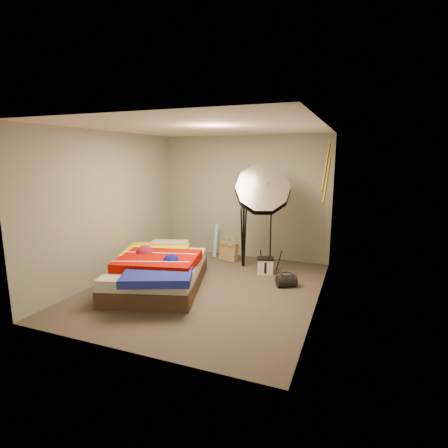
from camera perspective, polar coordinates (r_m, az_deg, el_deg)
The scene contains 15 objects.
floor at distance 5.72m, azimuth -3.19°, elevation -10.40°, with size 4.00×4.00×0.00m, color #4E4239.
ceiling at distance 5.34m, azimuth -3.48°, elevation 15.43°, with size 4.00×4.00×0.00m, color silver.
wall_back at distance 7.24m, azimuth 3.34°, elevation 4.37°, with size 3.50×3.50×0.00m, color gray.
wall_front at distance 3.71m, azimuth -16.41°, elevation -2.52°, with size 3.50×3.50×0.00m, color gray.
wall_left at distance 6.32m, azimuth -17.91°, elevation 2.88°, with size 4.00×4.00×0.00m, color gray.
wall_right at distance 4.93m, azimuth 15.49°, elevation 0.83°, with size 4.00×4.00×0.00m, color gray.
tote_bag at distance 7.08m, azimuth 0.77°, elevation -4.50°, with size 0.38×0.12×0.38m, color tan.
wrapping_roll at distance 7.33m, azimuth -1.37°, elevation -2.68°, with size 0.08×0.08×0.70m, color #53AEC6.
camera_case at distance 6.37m, azimuth 6.75°, elevation -6.87°, with size 0.28×0.20×0.28m, color silver.
duffel_bag at distance 5.82m, azimuth 10.15°, elevation -9.13°, with size 0.20×0.20×0.32m, color black.
wall_stripe_upper at distance 5.46m, azimuth 16.35°, elevation 9.14°, with size 0.02×1.10×0.10m, color gold.
wall_stripe_lower at distance 5.71m, azimuth 16.48°, elevation 7.19°, with size 0.02×1.10×0.10m, color gold.
bed at distance 5.77m, azimuth -10.63°, elevation -7.43°, with size 1.88×2.26×0.56m.
photo_umbrella at distance 6.18m, azimuth 6.30°, elevation 5.35°, with size 1.10×0.94×2.07m.
camera_tripod at distance 6.61m, azimuth 3.21°, elevation -0.98°, with size 0.08×0.08×1.24m.
Camera 1 is at (2.24, -4.83, 2.09)m, focal length 28.00 mm.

